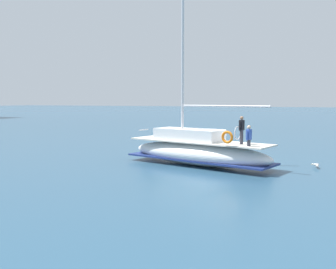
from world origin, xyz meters
The scene contains 4 objects.
ground_plane centered at (0.00, 0.00, 0.00)m, with size 400.00×400.00×0.00m, color #284C66.
main_sailboat centered at (-0.95, 1.65, 0.90)m, with size 4.81×9.89×12.05m.
seagull centered at (0.75, -5.06, 0.20)m, with size 0.91×0.48×0.17m.
mooring_buoy centered at (6.25, 5.12, 0.24)m, with size 0.79×0.79×1.00m.
Camera 1 is at (-23.23, -5.86, 3.96)m, focal length 41.60 mm.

